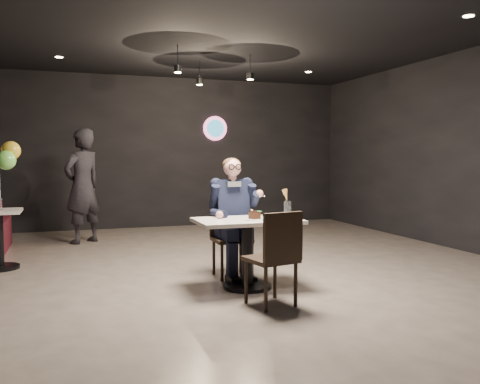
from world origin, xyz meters
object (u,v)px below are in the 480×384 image
object	(u,v)px
sundae_glass	(288,209)
main_table	(247,254)
seated_man	(232,216)
chair_near	(271,257)
chair_far	(232,238)
passerby	(83,186)

from	to	relation	value
sundae_glass	main_table	bearing A→B (deg)	176.57
main_table	seated_man	size ratio (longest dim) A/B	0.76
main_table	chair_near	size ratio (longest dim) A/B	1.20
chair_far	chair_near	size ratio (longest dim) A/B	1.00
chair_far	main_table	bearing A→B (deg)	-90.00
chair_far	sundae_glass	size ratio (longest dim) A/B	5.11
sundae_glass	passerby	xyz separation A→B (m)	(-2.04, 3.61, 0.10)
seated_man	chair_far	bearing A→B (deg)	-90.00
chair_near	passerby	distance (m)	4.55
seated_man	passerby	world-z (taller)	passerby
chair_far	passerby	xyz separation A→B (m)	(-1.58, 3.03, 0.48)
main_table	sundae_glass	bearing A→B (deg)	-3.43
seated_man	sundae_glass	distance (m)	0.75
seated_man	sundae_glass	bearing A→B (deg)	-51.56
chair_far	seated_man	xyz separation A→B (m)	(0.00, 0.00, 0.26)
chair_near	passerby	bearing A→B (deg)	98.30
chair_near	main_table	bearing A→B (deg)	77.83
chair_near	seated_man	world-z (taller)	seated_man
main_table	sundae_glass	distance (m)	0.65
main_table	sundae_glass	size ratio (longest dim) A/B	6.11
chair_far	chair_near	world-z (taller)	same
main_table	chair_near	distance (m)	0.67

